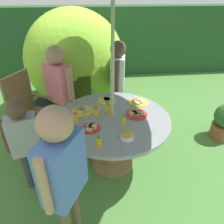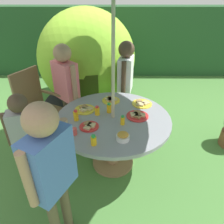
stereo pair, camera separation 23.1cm
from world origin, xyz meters
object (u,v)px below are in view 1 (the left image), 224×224
at_px(child_in_pink_shirt, 59,83).
at_px(plate_mid_left, 107,100).
at_px(snack_bowl, 127,136).
at_px(child_in_blue_shirt, 63,168).
at_px(juice_bottle_center_front, 96,112).
at_px(garden_table, 113,127).
at_px(plate_front_edge, 136,114).
at_px(plate_near_right, 138,102).
at_px(child_in_grey_shirt, 24,135).
at_px(juice_bottle_near_left, 76,118).
at_px(juice_bottle_center_back, 124,120).
at_px(cup_near, 77,134).
at_px(wooden_chair, 28,108).
at_px(juice_bottle_far_left, 107,108).
at_px(juice_bottle_far_right, 99,142).
at_px(child_in_white_shirt, 118,74).
at_px(plate_mid_right, 91,128).
at_px(dome_tent, 75,60).
at_px(plate_back_edge, 83,111).

relative_size(child_in_pink_shirt, plate_mid_left, 5.99).
bearing_deg(snack_bowl, child_in_pink_shirt, 125.27).
xyz_separation_m(child_in_blue_shirt, juice_bottle_center_front, (0.28, 0.96, -0.12)).
distance_m(garden_table, plate_front_edge, 0.32).
distance_m(plate_mid_left, plate_near_right, 0.41).
distance_m(child_in_grey_shirt, juice_bottle_near_left, 0.55).
distance_m(child_in_grey_shirt, juice_bottle_center_back, 1.03).
bearing_deg(plate_mid_left, cup_near, -116.69).
distance_m(child_in_blue_shirt, plate_mid_left, 1.39).
relative_size(wooden_chair, snack_bowl, 8.01).
height_order(wooden_chair, juice_bottle_near_left, wooden_chair).
height_order(child_in_grey_shirt, cup_near, child_in_grey_shirt).
bearing_deg(child_in_grey_shirt, child_in_pink_shirt, 58.08).
bearing_deg(juice_bottle_far_left, cup_near, -128.39).
relative_size(garden_table, juice_bottle_far_right, 12.16).
distance_m(child_in_pink_shirt, juice_bottle_far_left, 0.82).
distance_m(snack_bowl, juice_bottle_far_left, 0.54).
bearing_deg(plate_front_edge, snack_bowl, -113.32).
xyz_separation_m(child_in_grey_shirt, cup_near, (0.53, -0.07, 0.03)).
xyz_separation_m(snack_bowl, juice_bottle_far_right, (-0.28, -0.08, 0.01)).
xyz_separation_m(child_in_white_shirt, plate_mid_right, (-0.44, -1.14, -0.15)).
xyz_separation_m(child_in_pink_shirt, plate_near_right, (1.02, -0.34, -0.16)).
bearing_deg(plate_near_right, child_in_pink_shirt, 161.47).
height_order(plate_front_edge, juice_bottle_center_front, juice_bottle_center_front).
distance_m(wooden_chair, child_in_pink_shirt, 0.55).
xyz_separation_m(plate_mid_left, plate_mid_right, (-0.23, -0.60, -0.00)).
relative_size(plate_mid_right, cup_near, 3.04).
height_order(dome_tent, plate_mid_right, dome_tent).
height_order(plate_back_edge, juice_bottle_center_back, juice_bottle_center_back).
distance_m(wooden_chair, plate_near_right, 1.49).
distance_m(child_in_blue_shirt, juice_bottle_center_back, 0.96).
xyz_separation_m(dome_tent, plate_mid_left, (0.45, -1.36, -0.14)).
bearing_deg(plate_back_edge, wooden_chair, 152.07).
distance_m(child_in_blue_shirt, juice_bottle_far_right, 0.52).
bearing_deg(juice_bottle_near_left, garden_table, 8.61).
bearing_deg(plate_near_right, plate_mid_right, -140.84).
relative_size(child_in_white_shirt, plate_near_right, 5.35).
bearing_deg(juice_bottle_far_right, juice_bottle_center_back, 50.26).
relative_size(garden_table, snack_bowl, 10.08).
xyz_separation_m(wooden_chair, plate_mid_left, (1.07, -0.16, 0.15)).
relative_size(garden_table, child_in_pink_shirt, 0.95).
bearing_deg(child_in_grey_shirt, juice_bottle_near_left, 5.10).
bearing_deg(dome_tent, plate_near_right, -60.51).
relative_size(child_in_grey_shirt, juice_bottle_far_left, 9.30).
distance_m(plate_back_edge, cup_near, 0.49).
bearing_deg(plate_mid_left, garden_table, -85.99).
xyz_separation_m(child_in_blue_shirt, plate_back_edge, (0.12, 1.07, -0.16)).
height_order(dome_tent, child_in_grey_shirt, dome_tent).
bearing_deg(garden_table, child_in_pink_shirt, 135.08).
relative_size(plate_front_edge, plate_back_edge, 1.02).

